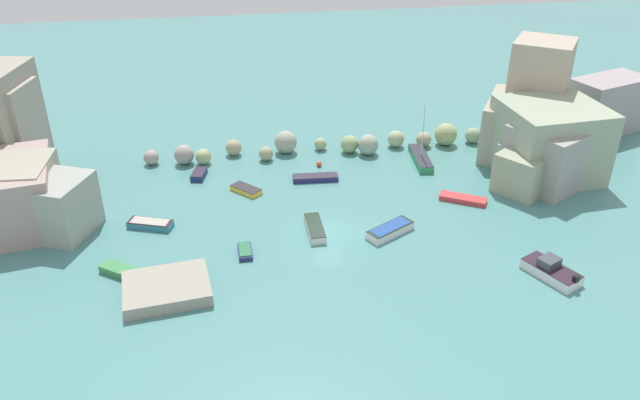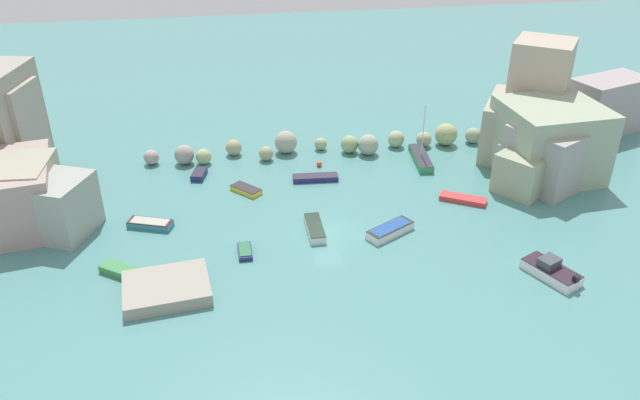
% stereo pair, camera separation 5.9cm
% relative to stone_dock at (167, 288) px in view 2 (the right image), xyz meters
% --- Properties ---
extents(cove_water, '(160.00, 160.00, 0.00)m').
position_rel_stone_dock_xyz_m(cove_water, '(12.79, 6.05, -0.47)').
color(cove_water, teal).
rests_on(cove_water, ground).
extents(cliff_headland_right, '(22.90, 18.32, 11.39)m').
position_rel_stone_dock_xyz_m(cliff_headland_right, '(36.81, 15.77, 3.01)').
color(cliff_headland_right, '#A29495').
rests_on(cliff_headland_right, ground).
extents(rock_breakwater, '(35.48, 4.10, 2.37)m').
position_rel_stone_dock_xyz_m(rock_breakwater, '(16.04, 21.56, 0.51)').
color(rock_breakwater, '#AB9790').
rests_on(rock_breakwater, ground).
extents(stone_dock, '(6.52, 5.39, 0.94)m').
position_rel_stone_dock_xyz_m(stone_dock, '(0.00, 0.00, 0.00)').
color(stone_dock, '#9B9586').
rests_on(stone_dock, ground).
extents(channel_buoy, '(0.55, 0.55, 0.55)m').
position_rel_stone_dock_xyz_m(channel_buoy, '(14.17, 18.47, -0.20)').
color(channel_buoy, '#E04C28').
rests_on(channel_buoy, cove_water).
extents(moored_boat_0, '(1.99, 5.92, 6.10)m').
position_rel_stone_dock_xyz_m(moored_boat_0, '(24.55, 17.85, -0.09)').
color(moored_boat_0, '#308C51').
rests_on(moored_boat_0, cove_water).
extents(moored_boat_1, '(1.08, 2.31, 0.44)m').
position_rel_stone_dock_xyz_m(moored_boat_1, '(5.83, 4.17, -0.26)').
color(moored_boat_1, navy).
rests_on(moored_boat_1, cove_water).
extents(moored_boat_2, '(4.44, 3.39, 0.72)m').
position_rel_stone_dock_xyz_m(moored_boat_2, '(17.83, 5.05, -0.10)').
color(moored_boat_2, silver).
rests_on(moored_boat_2, cove_water).
extents(moored_boat_3, '(2.95, 3.06, 0.50)m').
position_rel_stone_dock_xyz_m(moored_boat_3, '(6.60, 14.32, -0.22)').
color(moored_boat_3, yellow).
rests_on(moored_boat_3, cove_water).
extents(moored_boat_4, '(4.41, 1.54, 0.51)m').
position_rel_stone_dock_xyz_m(moored_boat_4, '(13.31, 15.60, -0.22)').
color(moored_boat_4, navy).
rests_on(moored_boat_4, cove_water).
extents(moored_boat_5, '(4.19, 3.19, 0.46)m').
position_rel_stone_dock_xyz_m(moored_boat_5, '(25.79, 9.28, -0.24)').
color(moored_boat_5, '#CF3839').
rests_on(moored_boat_5, cove_water).
extents(moored_boat_6, '(3.94, 2.51, 0.61)m').
position_rel_stone_dock_xyz_m(moored_boat_6, '(-1.75, 9.48, -0.15)').
color(moored_boat_6, teal).
rests_on(moored_boat_6, cove_water).
extents(moored_boat_7, '(4.22, 3.53, 0.59)m').
position_rel_stone_dock_xyz_m(moored_boat_7, '(-3.06, 2.66, -0.18)').
color(moored_boat_7, '#3B8748').
rests_on(moored_boat_7, cove_water).
extents(moored_boat_8, '(3.58, 4.70, 1.45)m').
position_rel_stone_dock_xyz_m(moored_boat_8, '(28.03, -2.68, 0.05)').
color(moored_boat_8, white).
rests_on(moored_boat_8, cove_water).
extents(moored_boat_9, '(1.67, 2.45, 0.59)m').
position_rel_stone_dock_xyz_m(moored_boat_9, '(2.30, 18.10, -0.18)').
color(moored_boat_9, navy).
rests_on(moored_boat_9, cove_water).
extents(moored_boat_10, '(1.31, 4.11, 0.68)m').
position_rel_stone_dock_xyz_m(moored_boat_10, '(11.76, 6.42, -0.14)').
color(moored_boat_10, silver).
rests_on(moored_boat_10, cove_water).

